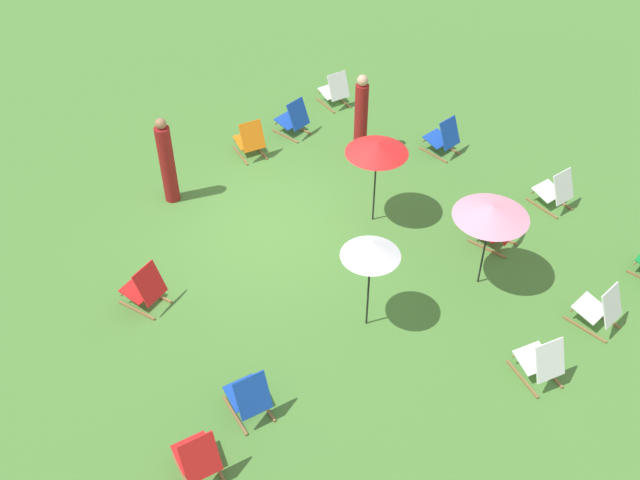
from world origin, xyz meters
name	(u,v)px	position (x,y,z in m)	size (l,w,h in m)	color
ground_plane	(277,229)	(0.00, 0.00, 0.00)	(40.00, 40.00, 0.00)	#477A33
deckchair_0	(250,140)	(-1.14, -2.24, 0.37)	(0.65, 0.85, 0.83)	olive
deckchair_1	(335,90)	(-3.86, -2.58, 0.37)	(0.60, 0.83, 0.83)	olive
deckchair_2	(498,229)	(-2.65, 2.98, 0.37)	(0.60, 0.83, 0.83)	olive
deckchair_3	(600,309)	(-2.27, 5.26, 0.37)	(0.50, 0.78, 0.83)	olive
deckchair_4	(145,288)	(2.80, 0.08, 0.37)	(0.68, 0.87, 0.83)	olive
deckchair_6	(555,191)	(-4.36, 3.01, 0.37)	(0.55, 0.80, 0.83)	olive
deckchair_7	(197,457)	(3.95, 3.22, 0.37)	(0.62, 0.84, 0.83)	olive
deckchair_8	(293,119)	(-2.35, -2.27, 0.37)	(0.56, 0.81, 0.83)	olive
deckchair_9	(541,361)	(-0.69, 5.26, 0.37)	(0.68, 0.87, 0.83)	olive
deckchair_10	(443,138)	(-4.19, 0.39, 0.37)	(0.49, 0.77, 0.83)	olive
deckchair_11	(249,396)	(2.86, 2.90, 0.37)	(0.61, 0.84, 0.83)	olive
umbrella_0	(492,212)	(-1.66, 3.38, 1.53)	(1.22, 1.22, 1.63)	black
umbrella_1	(377,147)	(-1.53, 0.99, 1.61)	(1.12, 1.12, 1.72)	black
umbrella_2	(371,249)	(0.42, 2.78, 1.59)	(0.91, 0.91, 1.73)	black
person_0	(167,162)	(0.92, -2.06, 0.86)	(0.34, 0.34, 1.80)	maroon
person_1	(361,116)	(-2.94, -0.81, 0.86)	(0.31, 0.31, 1.78)	maroon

